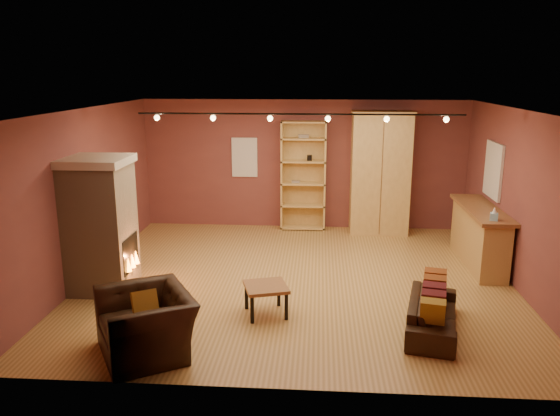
# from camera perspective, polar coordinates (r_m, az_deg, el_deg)

# --- Properties ---
(floor) EXTENTS (7.00, 7.00, 0.00)m
(floor) POSITION_cam_1_polar(r_m,az_deg,el_deg) (9.19, 1.80, -7.48)
(floor) COLOR olive
(floor) RESTS_ON ground
(ceiling) EXTENTS (7.00, 7.00, 0.00)m
(ceiling) POSITION_cam_1_polar(r_m,az_deg,el_deg) (8.57, 1.94, 10.22)
(ceiling) COLOR brown
(ceiling) RESTS_ON back_wall
(back_wall) EXTENTS (7.00, 0.02, 2.80)m
(back_wall) POSITION_cam_1_polar(r_m,az_deg,el_deg) (11.96, 2.50, 4.55)
(back_wall) COLOR brown
(back_wall) RESTS_ON floor
(left_wall) EXTENTS (0.02, 6.50, 2.80)m
(left_wall) POSITION_cam_1_polar(r_m,az_deg,el_deg) (9.57, -19.58, 1.34)
(left_wall) COLOR brown
(left_wall) RESTS_ON floor
(right_wall) EXTENTS (0.02, 6.50, 2.80)m
(right_wall) POSITION_cam_1_polar(r_m,az_deg,el_deg) (9.32, 23.91, 0.62)
(right_wall) COLOR brown
(right_wall) RESTS_ON floor
(fireplace) EXTENTS (1.01, 0.98, 2.12)m
(fireplace) POSITION_cam_1_polar(r_m,az_deg,el_deg) (8.93, -18.21, -1.67)
(fireplace) COLOR tan
(fireplace) RESTS_ON floor
(back_window) EXTENTS (0.56, 0.04, 0.86)m
(back_window) POSITION_cam_1_polar(r_m,az_deg,el_deg) (12.02, -3.72, 5.31)
(back_window) COLOR silver
(back_window) RESTS_ON back_wall
(bookcase) EXTENTS (0.97, 0.38, 2.37)m
(bookcase) POSITION_cam_1_polar(r_m,az_deg,el_deg) (11.87, 2.46, 3.51)
(bookcase) COLOR #DBB36A
(bookcase) RESTS_ON floor
(armoire) EXTENTS (1.27, 0.72, 2.59)m
(armoire) POSITION_cam_1_polar(r_m,az_deg,el_deg) (11.72, 10.41, 3.64)
(armoire) COLOR #DBB36A
(armoire) RESTS_ON floor
(bar_counter) EXTENTS (0.59, 2.20, 1.05)m
(bar_counter) POSITION_cam_1_polar(r_m,az_deg,el_deg) (10.35, 20.08, -2.73)
(bar_counter) COLOR tan
(bar_counter) RESTS_ON floor
(tissue_box) EXTENTS (0.15, 0.15, 0.22)m
(tissue_box) POSITION_cam_1_polar(r_m,az_deg,el_deg) (9.39, 21.47, -0.68)
(tissue_box) COLOR #94D0ED
(tissue_box) RESTS_ON bar_counter
(right_window) EXTENTS (0.05, 0.90, 1.00)m
(right_window) POSITION_cam_1_polar(r_m,az_deg,el_deg) (10.57, 21.41, 3.70)
(right_window) COLOR silver
(right_window) RESTS_ON right_wall
(loveseat) EXTENTS (0.79, 1.63, 0.69)m
(loveseat) POSITION_cam_1_polar(r_m,az_deg,el_deg) (7.65, 15.70, -9.94)
(loveseat) COLOR black
(loveseat) RESTS_ON floor
(armchair) EXTENTS (1.27, 1.41, 1.04)m
(armchair) POSITION_cam_1_polar(r_m,az_deg,el_deg) (6.94, -13.87, -10.66)
(armchair) COLOR black
(armchair) RESTS_ON floor
(coffee_table) EXTENTS (0.72, 0.72, 0.44)m
(coffee_table) POSITION_cam_1_polar(r_m,az_deg,el_deg) (7.81, -1.48, -8.51)
(coffee_table) COLOR brown
(coffee_table) RESTS_ON floor
(track_rail) EXTENTS (5.20, 0.09, 0.13)m
(track_rail) POSITION_cam_1_polar(r_m,az_deg,el_deg) (8.77, 1.99, 9.56)
(track_rail) COLOR black
(track_rail) RESTS_ON ceiling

